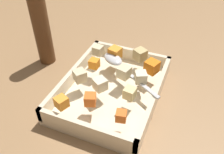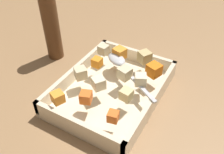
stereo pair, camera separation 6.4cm
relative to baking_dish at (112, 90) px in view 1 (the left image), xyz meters
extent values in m
plane|color=#936D47|center=(0.02, -0.02, -0.02)|extent=(4.00, 4.00, 0.00)
cube|color=beige|center=(0.00, 0.00, -0.01)|extent=(0.33, 0.25, 0.01)
cube|color=beige|center=(0.00, -0.12, 0.02)|extent=(0.33, 0.01, 0.04)
cube|color=beige|center=(0.00, 0.12, 0.02)|extent=(0.33, 0.01, 0.04)
cube|color=beige|center=(-0.16, 0.00, 0.02)|extent=(0.01, 0.25, 0.04)
cube|color=beige|center=(0.16, 0.00, 0.02)|extent=(0.01, 0.25, 0.04)
cube|color=orange|center=(-0.03, -0.07, 0.05)|extent=(0.03, 0.03, 0.03)
cube|color=orange|center=(0.10, -0.02, 0.05)|extent=(0.03, 0.03, 0.03)
cube|color=orange|center=(0.12, 0.07, 0.05)|extent=(0.03, 0.03, 0.02)
cube|color=orange|center=(0.13, -0.07, 0.05)|extent=(0.04, 0.04, 0.03)
cube|color=orange|center=(-0.07, 0.09, 0.06)|extent=(0.04, 0.04, 0.03)
cube|color=orange|center=(-0.10, -0.03, 0.05)|extent=(0.04, 0.04, 0.03)
cube|color=#E0CC89|center=(0.04, 0.06, 0.05)|extent=(0.03, 0.03, 0.03)
cube|color=tan|center=(-0.12, 0.04, 0.05)|extent=(0.04, 0.04, 0.03)
cube|color=beige|center=(0.04, -0.02, 0.05)|extent=(0.04, 0.04, 0.03)
cube|color=beige|center=(-0.03, 0.02, 0.05)|extent=(0.04, 0.04, 0.03)
cube|color=beige|center=(-0.10, -0.08, 0.05)|extent=(0.03, 0.03, 0.03)
cube|color=beige|center=(0.03, -0.08, 0.05)|extent=(0.04, 0.04, 0.03)
cube|color=beige|center=(-0.02, 0.07, 0.05)|extent=(0.04, 0.04, 0.03)
ellipsoid|color=silver|center=(-0.08, -0.03, 0.05)|extent=(0.07, 0.08, 0.02)
cube|color=silver|center=(-0.02, 0.07, 0.04)|extent=(0.09, 0.14, 0.01)
cylinder|color=brown|center=(-0.07, -0.26, 0.10)|extent=(0.05, 0.05, 0.24)
camera|label=1|loc=(0.46, 0.18, 0.46)|focal=38.85mm
camera|label=2|loc=(0.43, 0.24, 0.46)|focal=38.85mm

